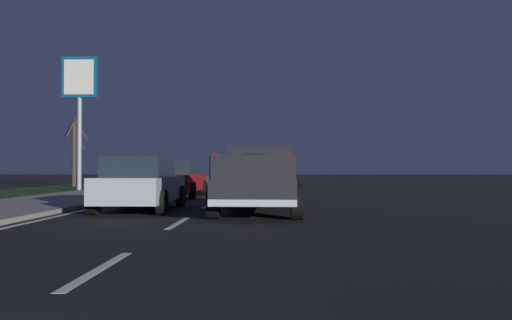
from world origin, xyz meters
name	(u,v)px	position (x,y,z in m)	size (l,w,h in m)	color
ground	(234,190)	(27.00, 0.00, 0.00)	(144.00, 144.00, 0.00)	black
sidewalk_shoulder	(132,189)	(27.00, 5.70, 0.06)	(108.00, 4.00, 0.12)	gray
grass_verge	(44,190)	(27.00, 10.70, 0.00)	(108.00, 6.00, 0.01)	#1E3819
lane_markings	(194,189)	(29.02, 2.55, 0.00)	(108.00, 3.54, 0.01)	silver
pickup_truck	(259,177)	(12.66, -1.75, 0.98)	(5.49, 2.40, 1.87)	#232328
sedan_red	(178,179)	(20.38, 1.95, 0.78)	(4.44, 2.08, 1.54)	maroon
sedan_silver	(141,184)	(13.24, 1.69, 0.78)	(4.42, 2.05, 1.54)	#B2B5BA
sedan_black	(268,178)	(22.26, -1.91, 0.78)	(4.44, 2.08, 1.54)	black
gas_price_sign	(80,90)	(25.72, 8.24, 5.44)	(0.27, 1.90, 7.22)	#99999E
bare_tree_far	(74,151)	(33.06, 11.37, 2.39)	(0.95, 1.80, 4.64)	#423323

